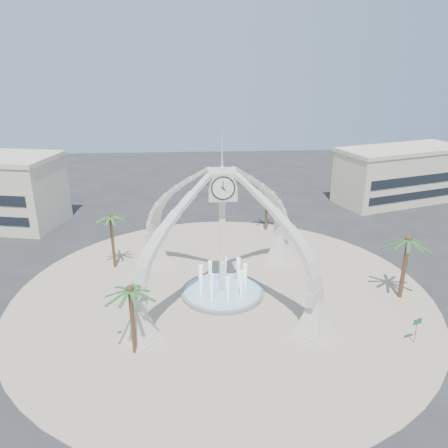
{
  "coord_description": "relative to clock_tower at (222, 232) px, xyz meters",
  "views": [
    {
      "loc": [
        -2.4,
        -37.19,
        21.4
      ],
      "look_at": [
        0.3,
        2.0,
        6.53
      ],
      "focal_mm": 35.0,
      "sensor_mm": 36.0,
      "label": 1
    }
  ],
  "objects": [
    {
      "name": "palm_east",
      "position": [
        16.93,
        -1.77,
        -0.49
      ],
      "size": [
        4.46,
        4.46,
        6.89
      ],
      "rotation": [
        0.0,
        0.0,
        0.04
      ],
      "color": "brown",
      "rests_on": "ground"
    },
    {
      "name": "palm_south",
      "position": [
        -7.36,
        -8.55,
        -0.97
      ],
      "size": [
        4.71,
        4.71,
        6.31
      ],
      "rotation": [
        0.0,
        0.0,
        0.31
      ],
      "color": "brown",
      "rests_on": "ground"
    },
    {
      "name": "fountain",
      "position": [
        0.0,
        0.0,
        -6.2
      ],
      "size": [
        8.0,
        8.0,
        3.62
      ],
      "color": "gray",
      "rests_on": "ground"
    },
    {
      "name": "clock_tower",
      "position": [
        0.0,
        0.0,
        0.0
      ],
      "size": [
        17.94,
        17.94,
        16.3
      ],
      "color": "beige",
      "rests_on": "ground"
    },
    {
      "name": "street_sign",
      "position": [
        14.81,
        -8.99,
        -4.7
      ],
      "size": [
        0.88,
        0.33,
        2.5
      ],
      "rotation": [
        0.0,
        0.0,
        0.34
      ],
      "color": "slate",
      "rests_on": "ground"
    },
    {
      "name": "ground",
      "position": [
        0.0,
        0.0,
        -6.49
      ],
      "size": [
        140.0,
        140.0,
        0.0
      ],
      "primitive_type": "plane",
      "color": "#282828",
      "rests_on": "ground"
    },
    {
      "name": "palm_west",
      "position": [
        -11.37,
        6.62,
        -0.57
      ],
      "size": [
        4.38,
        4.38,
        6.67
      ],
      "rotation": [
        0.0,
        0.0,
        -0.34
      ],
      "color": "brown",
      "rests_on": "ground"
    },
    {
      "name": "building_ne",
      "position": [
        30.0,
        28.0,
        -2.18
      ],
      "size": [
        21.87,
        14.17,
        8.6
      ],
      "rotation": [
        0.0,
        0.0,
        0.31
      ],
      "color": "beige",
      "rests_on": "ground"
    },
    {
      "name": "plaza",
      "position": [
        0.0,
        0.0,
        -6.46
      ],
      "size": [
        40.0,
        40.0,
        0.06
      ],
      "primitive_type": "cylinder",
      "color": "tan",
      "rests_on": "ground"
    },
    {
      "name": "palm_north",
      "position": [
        6.9,
        16.62,
        -0.98
      ],
      "size": [
        4.64,
        4.64,
        6.27
      ],
      "rotation": [
        0.0,
        0.0,
        -0.42
      ],
      "color": "brown",
      "rests_on": "ground"
    }
  ]
}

